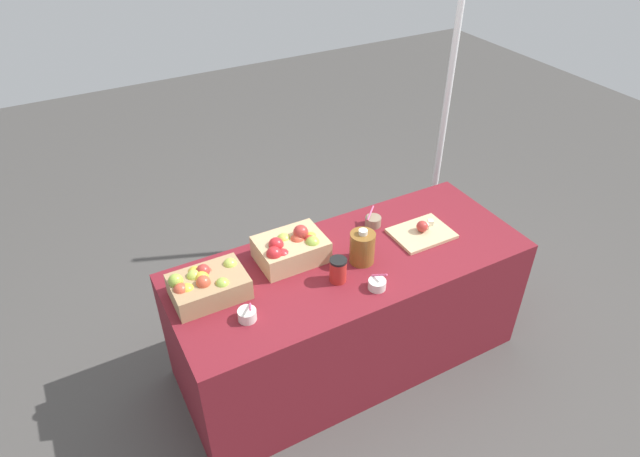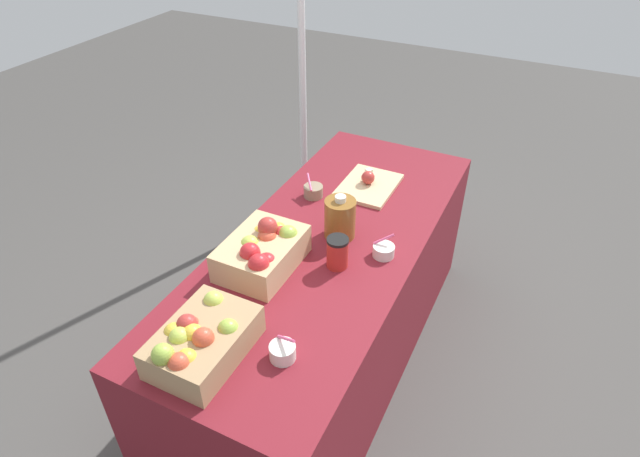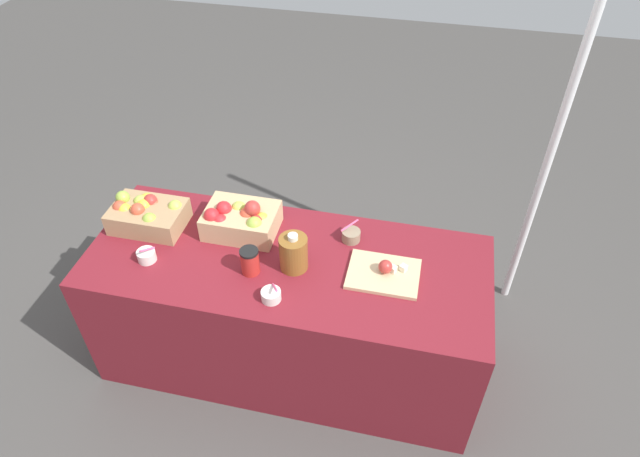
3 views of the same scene
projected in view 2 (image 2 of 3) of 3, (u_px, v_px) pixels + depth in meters
name	position (u px, v px, depth m)	size (l,w,h in m)	color
ground_plane	(326.00, 356.00, 2.67)	(10.00, 10.00, 0.00)	#474442
table	(327.00, 303.00, 2.45)	(1.90, 0.76, 0.74)	maroon
apple_crate_left	(201.00, 340.00, 1.69)	(0.35, 0.24, 0.16)	tan
apple_crate_middle	(263.00, 250.00, 2.05)	(0.35, 0.25, 0.19)	tan
cutting_board_front	(368.00, 184.00, 2.56)	(0.32, 0.25, 0.08)	#D1B284
sample_bowl_near	(283.00, 352.00, 1.71)	(0.09, 0.09, 0.10)	silver
sample_bowl_mid	(384.00, 250.00, 2.13)	(0.09, 0.09, 0.09)	silver
sample_bowl_far	(313.00, 191.00, 2.48)	(0.10, 0.09, 0.10)	gray
cider_jug	(340.00, 218.00, 2.20)	(0.13, 0.13, 0.20)	brown
coffee_cup	(337.00, 252.00, 2.05)	(0.09, 0.09, 0.13)	red
tent_pole	(302.00, 42.00, 3.10)	(0.04, 0.04, 2.28)	white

